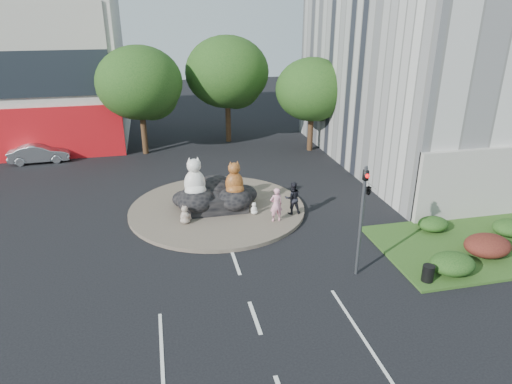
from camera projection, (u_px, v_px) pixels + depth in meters
The scene contains 21 objects.
ground at pixel (255, 318), 17.23m from camera, with size 120.00×120.00×0.00m, color black.
roundabout_island at pixel (217, 208), 26.21m from camera, with size 10.00×10.00×0.20m, color brown.
rock_plinth at pixel (217, 200), 26.00m from camera, with size 3.20×2.60×0.90m, color black, non-canonical shape.
grass_verge at pixel (480, 245), 22.34m from camera, with size 10.00×6.00×0.12m, color #2C4F1A.
tree_left at pixel (141, 86), 34.34m from camera, with size 6.46×6.46×8.27m.
tree_mid at pixel (228, 75), 37.44m from camera, with size 6.84×6.84×8.76m.
tree_right at pixel (313, 92), 35.40m from camera, with size 5.70×5.70×7.30m.
hedge_near_green at pixel (452, 264), 19.74m from camera, with size 2.00×1.60×0.90m, color #133A12.
hedge_red at pixel (487, 246), 21.13m from camera, with size 2.20×1.76×0.99m, color #461213.
hedge_mid_green at pixel (510, 228), 23.02m from camera, with size 1.80×1.44×0.81m, color #133A12.
hedge_back_green at pixel (433, 224), 23.50m from camera, with size 1.60×1.28×0.72m, color #133A12.
traffic_light at pixel (365, 198), 18.68m from camera, with size 0.44×1.24×5.00m.
street_lamp at pixel (449, 129), 25.31m from camera, with size 2.34×0.22×8.06m.
cat_white at pixel (194, 177), 24.94m from camera, with size 1.36×1.18×2.27m, color silver, non-canonical shape.
cat_tabby at pixel (234, 178), 25.25m from camera, with size 1.17×1.01×1.95m, color #B57A25, non-canonical shape.
kitten_calico at pixel (185, 214), 24.07m from camera, with size 0.61×0.53×1.02m, color silver, non-canonical shape.
kitten_white at pixel (254, 208), 25.18m from camera, with size 0.43×0.37×0.71m, color silver, non-canonical shape.
pedestrian_pink at pixel (276, 205), 24.15m from camera, with size 0.69×0.45×1.88m, color pink.
pedestrian_dark at pixel (293, 198), 25.02m from camera, with size 0.90×0.70×1.85m, color black.
parked_car at pixel (39, 153), 33.96m from camera, with size 1.49×4.27×1.41m, color #9D9FA5.
litter_bin at pixel (428, 273), 19.19m from camera, with size 0.51×0.51×0.72m, color black.
Camera 1 is at (-3.05, -13.78, 10.96)m, focal length 32.00 mm.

